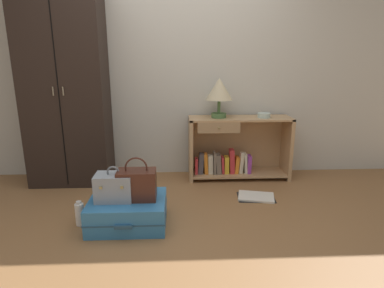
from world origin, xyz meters
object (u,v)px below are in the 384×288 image
bottle (80,214)px  table_lamp (219,91)px  suitcase_large (128,212)px  open_book_on_floor (256,197)px  bowl (264,115)px  handbag (137,184)px  wardrobe (66,89)px  bookshelf (235,149)px  train_case (114,187)px

bottle → table_lamp: bearing=39.4°
suitcase_large → open_book_on_floor: bearing=21.7°
bowl → bottle: (-1.83, -1.05, -0.65)m
suitcase_large → handbag: size_ratio=1.76×
handbag → open_book_on_floor: size_ratio=0.91×
table_lamp → bowl: table_lamp is taller
bottle → suitcase_large: bearing=-1.2°
bottle → open_book_on_floor: bottle is taller
wardrobe → bottle: bearing=-71.0°
table_lamp → bottle: (-1.32, -1.08, -0.93)m
bookshelf → table_lamp: (-0.20, -0.01, 0.69)m
train_case → open_book_on_floor: size_ratio=0.75×
wardrobe → bottle: (0.36, -1.04, -0.96)m
train_case → bowl: bearing=35.1°
bookshelf → suitcase_large: bookshelf is taller
handbag → open_book_on_floor: bearing=23.2°
wardrobe → table_lamp: 1.68m
train_case → open_book_on_floor: bearing=20.5°
table_lamp → bowl: (0.51, -0.03, -0.28)m
wardrobe → bowl: wardrobe is taller
wardrobe → open_book_on_floor: 2.33m
table_lamp → suitcase_large: bearing=-129.8°
bottle → open_book_on_floor: 1.71m
handbag → bottle: 0.56m
bookshelf → bottle: (-1.52, -1.09, -0.24)m
suitcase_large → handbag: 0.26m
bookshelf → wardrobe: bearing=-178.4°
bottle → open_book_on_floor: (1.64, 0.48, -0.09)m
train_case → bottle: size_ratio=1.39×
bowl → suitcase_large: (-1.42, -1.06, -0.64)m
wardrobe → bottle: size_ratio=9.76×
handbag → open_book_on_floor: handbag is taller
bowl → suitcase_large: bowl is taller
bookshelf → open_book_on_floor: bookshelf is taller
handbag → bookshelf: bearing=47.2°
bookshelf → bottle: bookshelf is taller
suitcase_large → open_book_on_floor: suitcase_large is taller
bowl → handbag: bowl is taller
wardrobe → bottle: 1.46m
open_book_on_floor → bowl: bearing=71.6°
wardrobe → train_case: size_ratio=7.00×
table_lamp → suitcase_large: (-0.90, -1.09, -0.91)m
open_book_on_floor → bottle: bearing=-163.7°
handbag → wardrobe: bearing=129.2°
wardrobe → suitcase_large: wardrobe is taller
table_lamp → handbag: 1.52m
bowl → bottle: size_ratio=0.67×
wardrobe → handbag: (0.86, -1.05, -0.69)m
train_case → open_book_on_floor: 1.46m
table_lamp → suitcase_large: 1.68m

